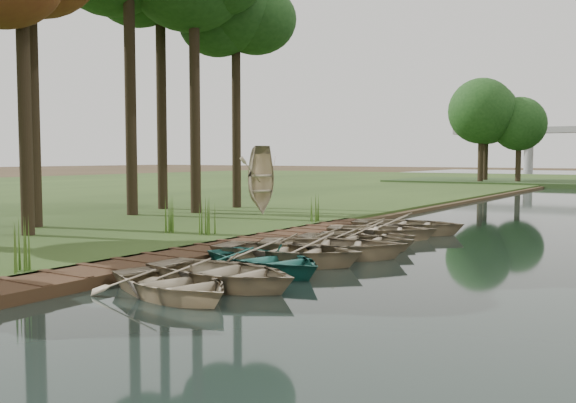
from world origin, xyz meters
The scene contains 17 objects.
ground centered at (0.00, 0.00, 0.00)m, with size 300.00×300.00×0.00m, color #3D2F1D.
boardwalk centered at (-1.60, 0.00, 0.15)m, with size 1.60×16.00×0.30m, color #372315.
rowboat_0 centered at (1.01, -5.57, 0.39)m, with size 2.35×3.29×0.68m, color tan.
rowboat_1 centered at (1.21, -4.28, 0.42)m, with size 2.57×3.60×0.74m, color tan.
rowboat_2 centered at (1.03, -2.45, 0.41)m, with size 2.50×3.50×0.73m, color #286F64.
rowboat_3 centered at (0.82, -1.18, 0.45)m, with size 2.79×3.91×0.81m, color tan.
rowboat_4 centered at (1.29, 0.30, 0.46)m, with size 2.82×3.96×0.82m, color tan.
rowboat_5 centered at (1.09, 2.05, 0.40)m, with size 2.45×3.43×0.71m, color tan.
rowboat_6 centered at (0.85, 3.30, 0.36)m, with size 2.13×2.98×0.62m, color tan.
rowboat_7 centered at (0.74, 4.61, 0.42)m, with size 2.53×3.54×0.73m, color tan.
rowboat_8 centered at (0.90, 6.41, 0.45)m, with size 2.74×3.84×0.80m, color tan.
stored_rowboat centered at (-6.15, 7.52, 0.60)m, with size 2.07×2.90×0.60m, color tan.
tree_6 centered at (-9.35, 9.98, 9.37)m, with size 4.55×4.55×11.10m.
reeds_0 centered at (-2.60, -6.31, 0.84)m, with size 0.60×0.60×1.08m, color #3F661E.
reeds_1 centered at (-4.92, 0.64, 0.84)m, with size 0.60×0.60×1.09m, color #3F661E.
reeds_2 centered at (-3.53, 0.83, 0.83)m, with size 0.60×0.60×1.07m, color #3F661E.
reeds_3 centered at (-2.80, 6.22, 0.76)m, with size 0.60×0.60×0.92m, color #3F661E.
Camera 1 is at (9.49, -14.57, 2.74)m, focal length 40.00 mm.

